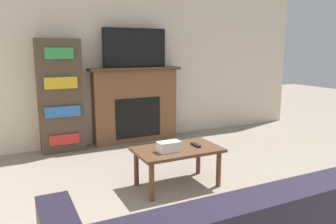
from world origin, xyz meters
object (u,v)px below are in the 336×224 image
object	(u,v)px
bookshelf	(60,96)
tv	(135,48)
coffee_table	(177,154)
fireplace	(136,104)

from	to	relation	value
bookshelf	tv	bearing A→B (deg)	0.09
coffee_table	tv	bearing A→B (deg)	82.80
coffee_table	bookshelf	bearing A→B (deg)	116.02
fireplace	tv	size ratio (longest dim) A/B	1.43
fireplace	coffee_table	size ratio (longest dim) A/B	1.60
fireplace	bookshelf	bearing A→B (deg)	-178.86
bookshelf	coffee_table	bearing A→B (deg)	-63.98
coffee_table	bookshelf	distance (m)	2.01
fireplace	tv	xyz separation A→B (m)	(0.00, -0.02, 0.84)
fireplace	coffee_table	distance (m)	1.81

